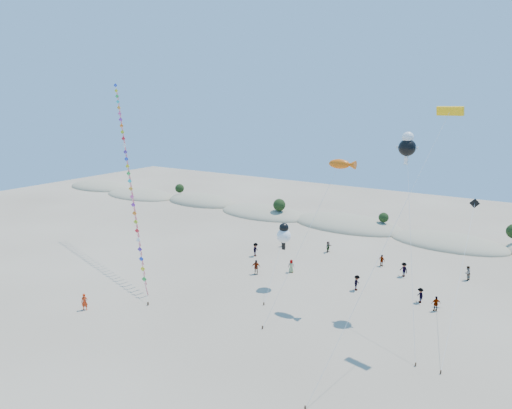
% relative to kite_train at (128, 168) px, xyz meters
% --- Properties ---
extents(ground, '(160.00, 160.00, 0.00)m').
position_rel_kite_train_xyz_m(ground, '(18.46, -15.29, -12.06)').
color(ground, gray).
rests_on(ground, ground).
extents(dune_ridge, '(145.30, 11.49, 5.57)m').
position_rel_kite_train_xyz_m(dune_ridge, '(19.52, 29.85, -11.95)').
color(dune_ridge, gray).
rests_on(dune_ridge, ground).
extents(kite_train, '(22.33, 16.70, 23.25)m').
position_rel_kite_train_xyz_m(kite_train, '(0.00, 0.00, 0.00)').
color(kite_train, '#3F2D1E').
rests_on(kite_train, ground).
extents(fish_kite, '(4.95, 9.29, 14.77)m').
position_rel_kite_train_xyz_m(fish_kite, '(27.54, 2.06, 2.19)').
color(fish_kite, '#3F2D1E').
rests_on(fish_kite, ground).
extents(cartoon_kite_low, '(1.56, 6.11, 7.32)m').
position_rel_kite_train_xyz_m(cartoon_kite_low, '(20.99, 2.72, -6.01)').
color(cartoon_kite_low, '#3F2D1E').
rests_on(cartoon_kite_low, ground).
extents(cartoon_kite_high, '(5.05, 10.11, 17.47)m').
position_rel_kite_train_xyz_m(cartoon_kite_high, '(33.03, 4.01, 4.10)').
color(cartoon_kite_high, '#3F2D1E').
rests_on(cartoon_kite_high, ground).
extents(parafoil_kite, '(6.17, 14.84, 19.75)m').
position_rel_kite_train_xyz_m(parafoil_kite, '(36.78, -0.27, 6.79)').
color(parafoil_kite, '#3F2D1E').
rests_on(parafoil_kite, ground).
extents(dark_kite, '(0.98, 15.53, 10.74)m').
position_rel_kite_train_xyz_m(dark_kite, '(38.71, 5.66, -4.76)').
color(dark_kite, '#3F2D1E').
rests_on(dark_kite, ground).
extents(flyer_foreground, '(0.74, 0.69, 1.69)m').
position_rel_kite_train_xyz_m(flyer_foreground, '(7.10, -12.83, -11.22)').
color(flyer_foreground, red).
rests_on(flyer_foreground, ground).
extents(beachgoers, '(26.01, 13.06, 1.84)m').
position_rel_kite_train_xyz_m(beachgoers, '(25.65, 9.91, -11.22)').
color(beachgoers, slate).
rests_on(beachgoers, ground).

